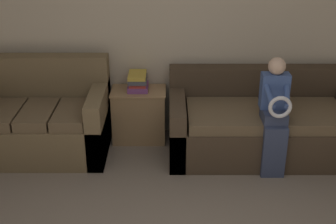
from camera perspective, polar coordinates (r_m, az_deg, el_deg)
name	(u,v)px	position (r m, az deg, el deg)	size (l,w,h in m)	color
wall_back	(180,22)	(5.09, 1.52, 10.93)	(7.92, 0.06, 2.55)	beige
couch_main	(264,125)	(5.04, 11.58, -1.51)	(1.96, 0.97, 0.83)	#473828
couch_side	(44,121)	(5.10, -14.84, -1.05)	(1.36, 0.88, 0.96)	brown
child_left_seated	(276,112)	(4.54, 13.07, 0.03)	(0.27, 0.37, 1.14)	#384260
side_shelf	(141,114)	(5.18, -3.36, -0.26)	(0.59, 0.39, 0.59)	#9E7A51
book_stack	(139,82)	(5.04, -3.51, 3.69)	(0.22, 0.30, 0.19)	#7A4284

